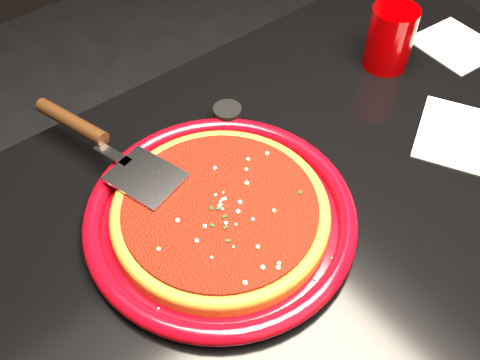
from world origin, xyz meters
name	(u,v)px	position (x,y,z in m)	size (l,w,h in m)	color
table	(307,310)	(0.00, 0.00, 0.38)	(1.20, 0.80, 0.75)	black
plate	(221,215)	(-0.16, 0.07, 0.76)	(0.39, 0.39, 0.03)	maroon
pizza_crust	(220,213)	(-0.16, 0.07, 0.77)	(0.31, 0.31, 0.02)	brown
pizza_crust_rim	(220,210)	(-0.16, 0.07, 0.78)	(0.31, 0.31, 0.02)	brown
pizza_sauce	(220,208)	(-0.16, 0.07, 0.78)	(0.28, 0.28, 0.01)	maroon
parmesan_dusting	(220,204)	(-0.16, 0.07, 0.79)	(0.27, 0.27, 0.01)	#F9EDBF
basil_flecks	(220,205)	(-0.16, 0.07, 0.79)	(0.24, 0.24, 0.00)	black
pizza_server	(107,144)	(-0.22, 0.26, 0.80)	(0.10, 0.34, 0.03)	#B4B6BB
cup	(390,38)	(0.30, 0.16, 0.81)	(0.08, 0.08, 0.12)	#800000
napkin_a	(467,137)	(0.26, -0.06, 0.75)	(0.16, 0.16, 0.00)	white
napkin_b	(456,45)	(0.46, 0.11, 0.75)	(0.13, 0.14, 0.00)	white
ramekin	(227,116)	(-0.03, 0.22, 0.77)	(0.05, 0.05, 0.04)	black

